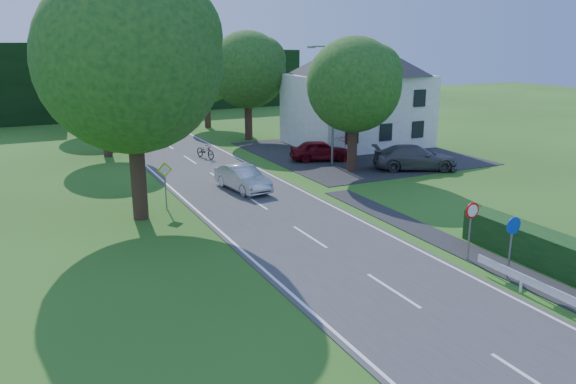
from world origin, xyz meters
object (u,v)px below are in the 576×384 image
parked_car_red (320,150)px  parked_car_silver_a (325,136)px  streetlight (332,100)px  parasol (346,149)px  moving_car (243,178)px  motorcycle (205,151)px  parked_car_grey (415,157)px

parked_car_red → parked_car_silver_a: parked_car_red is taller
streetlight → parked_car_red: bearing=85.1°
streetlight → parasol: size_ratio=3.79×
moving_car → parked_car_silver_a: (11.32, 10.43, -0.05)m
motorcycle → parked_car_grey: parked_car_grey is taller
streetlight → moving_car: size_ratio=1.88×
streetlight → parasol: 3.73m
parked_car_red → parasol: parasol is taller
parked_car_red → parked_car_silver_a: size_ratio=1.06×
motorcycle → parked_car_red: 8.26m
streetlight → moving_car: bearing=-156.1°
parked_car_red → parked_car_silver_a: 6.32m
streetlight → motorcycle: streetlight is taller
streetlight → parked_car_red: streetlight is taller
moving_car → motorcycle: size_ratio=2.07×
parked_car_red → parked_car_silver_a: (3.42, 5.31, -0.06)m
moving_car → motorcycle: moving_car is taller
parked_car_grey → streetlight: bearing=76.9°
streetlight → parked_car_red: 4.07m
streetlight → parked_car_grey: (4.37, -3.50, -3.63)m
streetlight → parked_car_grey: streetlight is taller
motorcycle → parked_car_grey: 14.74m
parked_car_silver_a → parked_car_red: bearing=129.4°
parked_car_silver_a → parasol: 7.13m
parked_car_silver_a → parasol: bearing=144.0°
streetlight → parasol: streetlight is taller
motorcycle → parasol: parasol is taller
streetlight → parked_car_silver_a: (3.56, 7.00, -3.77)m
motorcycle → parasol: 10.07m
moving_car → parked_car_red: bearing=24.9°
moving_car → parked_car_red: parked_car_red is taller
parked_car_grey → parasol: bearing=64.7°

